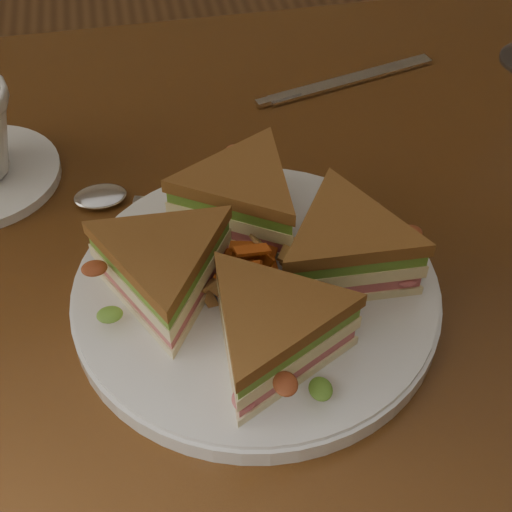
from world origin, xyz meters
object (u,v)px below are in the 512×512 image
(sandwich_wedges, at_px, (256,261))
(knife, at_px, (340,83))
(spoon, at_px, (126,199))
(table, at_px, (289,312))
(plate, at_px, (256,293))

(sandwich_wedges, xyz_separation_m, knife, (0.15, 0.28, -0.04))
(spoon, xyz_separation_m, knife, (0.24, 0.15, -0.00))
(sandwich_wedges, xyz_separation_m, spoon, (-0.09, 0.13, -0.04))
(table, distance_m, knife, 0.27)
(plate, height_order, sandwich_wedges, sandwich_wedges)
(sandwich_wedges, bearing_deg, spoon, 124.59)
(spoon, relative_size, knife, 0.84)
(table, relative_size, sandwich_wedges, 4.47)
(spoon, bearing_deg, knife, 47.86)
(sandwich_wedges, height_order, knife, sandwich_wedges)
(sandwich_wedges, height_order, spoon, sandwich_wedges)
(table, bearing_deg, knife, 64.64)
(table, xyz_separation_m, knife, (0.11, 0.22, 0.10))
(spoon, bearing_deg, table, -12.23)
(plate, distance_m, spoon, 0.16)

